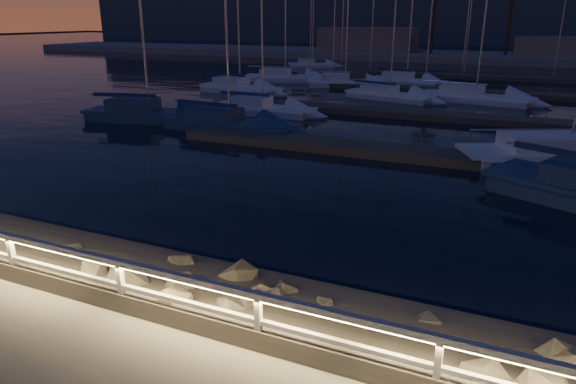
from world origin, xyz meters
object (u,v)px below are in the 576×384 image
object	(u,v)px
sailboat_g	(388,94)
sailboat_i	(343,82)
sailboat_n	(405,80)
guard_rail	(205,294)
sailboat_k	(472,96)
sailboat_c	(563,153)
sailboat_m	(311,64)
sailboat_j	(283,77)
sailboat_f	(261,108)
sailboat_a	(146,113)
sailboat_b	(226,122)
sailboat_e	(238,87)

from	to	relation	value
sailboat_g	sailboat_i	distance (m)	8.01
sailboat_i	sailboat_n	world-z (taller)	sailboat_n
guard_rail	sailboat_k	xyz separation A→B (m)	(1.45, 34.12, -0.94)
sailboat_c	sailboat_m	world-z (taller)	sailboat_c
sailboat_j	sailboat_f	bearing A→B (deg)	-81.59
sailboat_a	sailboat_i	xyz separation A→B (m)	(5.93, 20.33, -0.04)
sailboat_f	sailboat_j	world-z (taller)	sailboat_j
sailboat_b	sailboat_n	world-z (taller)	sailboat_b
sailboat_c	sailboat_g	size ratio (longest dim) A/B	1.28
sailboat_j	sailboat_c	bearing A→B (deg)	-54.84
sailboat_g	sailboat_n	xyz separation A→B (m)	(-0.74, 9.72, 0.02)
guard_rail	sailboat_i	distance (m)	39.93
sailboat_c	sailboat_j	bearing A→B (deg)	111.72
sailboat_a	sailboat_g	size ratio (longest dim) A/B	1.12
guard_rail	sailboat_f	xyz separation A→B (m)	(-10.73, 23.15, -0.96)
sailboat_b	sailboat_e	xyz separation A→B (m)	(-6.81, 13.42, 0.01)
sailboat_g	sailboat_m	bearing A→B (deg)	140.57
sailboat_k	sailboat_f	bearing A→B (deg)	-128.46
sailboat_m	sailboat_j	bearing A→B (deg)	-99.37
sailboat_b	sailboat_e	world-z (taller)	sailboat_b
sailboat_f	sailboat_n	world-z (taller)	sailboat_n
sailboat_c	sailboat_e	size ratio (longest dim) A/B	1.22
sailboat_c	sailboat_m	xyz separation A→B (m)	(-26.53, 37.10, -0.07)
sailboat_c	sailboat_i	xyz separation A→B (m)	(-16.90, 20.76, -0.03)
sailboat_e	sailboat_i	size ratio (longest dim) A/B	1.08
sailboat_b	sailboat_g	xyz separation A→B (m)	(5.47, 15.02, -0.05)
sailboat_n	sailboat_c	bearing A→B (deg)	-46.35
sailboat_j	sailboat_k	bearing A→B (deg)	-29.55
sailboat_a	sailboat_f	size ratio (longest dim) A/B	1.15
sailboat_e	sailboat_i	world-z (taller)	sailboat_e
sailboat_g	sailboat_i	world-z (taller)	sailboat_g
guard_rail	sailboat_i	bearing A→B (deg)	104.78
sailboat_a	sailboat_e	distance (m)	12.96
sailboat_e	sailboat_g	size ratio (longest dim) A/B	1.05
sailboat_e	sailboat_g	xyz separation A→B (m)	(12.28, 1.60, -0.06)
sailboat_b	sailboat_k	xyz separation A→B (m)	(11.58, 16.34, -0.02)
sailboat_m	sailboat_c	bearing A→B (deg)	-75.03
sailboat_e	sailboat_i	xyz separation A→B (m)	(6.75, 7.40, -0.02)
sailboat_e	sailboat_g	bearing A→B (deg)	16.80
sailboat_e	sailboat_n	size ratio (longest dim) A/B	1.04
sailboat_c	sailboat_k	world-z (taller)	sailboat_c
sailboat_b	sailboat_g	bearing A→B (deg)	73.97
guard_rail	sailboat_b	xyz separation A→B (m)	(-10.13, 17.78, -0.93)
sailboat_e	sailboat_m	world-z (taller)	sailboat_e
sailboat_j	sailboat_m	bearing A→B (deg)	89.72
sailboat_k	sailboat_e	bearing A→B (deg)	-161.43
sailboat_n	sailboat_k	bearing A→B (deg)	-33.31
sailboat_m	sailboat_f	bearing A→B (deg)	-94.65
sailboat_j	sailboat_n	size ratio (longest dim) A/B	1.09
sailboat_b	sailboat_i	bearing A→B (deg)	94.14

